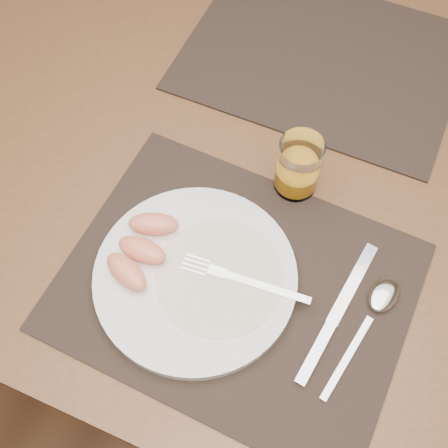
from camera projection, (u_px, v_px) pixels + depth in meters
ground at (256, 319)px, 1.51m from camera, size 5.00×5.00×0.00m
table at (276, 187)px, 0.92m from camera, size 1.40×0.90×0.75m
placemat_near at (236, 286)px, 0.75m from camera, size 0.47×0.37×0.00m
placemat_far at (322, 57)px, 0.95m from camera, size 0.45×0.36×0.00m
plate at (195, 277)px, 0.74m from camera, size 0.27×0.27×0.02m
plate_dressing at (219, 276)px, 0.73m from camera, size 0.17×0.17×0.00m
fork at (234, 277)px, 0.73m from camera, size 0.18×0.03×0.00m
knife at (331, 323)px, 0.72m from camera, size 0.05×0.22×0.01m
spoon at (379, 303)px, 0.73m from camera, size 0.06×0.19×0.01m
juice_glass at (298, 168)px, 0.79m from camera, size 0.06×0.06×0.09m
grapefruit_wedges at (141, 248)px, 0.74m from camera, size 0.08×0.13×0.03m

